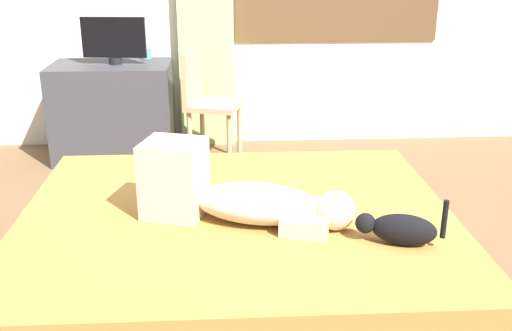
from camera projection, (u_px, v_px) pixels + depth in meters
ground_plane at (267, 289)px, 2.92m from camera, size 16.00×16.00×0.00m
bed at (237, 255)px, 2.80m from camera, size 2.02×1.72×0.44m
person_lying at (236, 195)px, 2.62m from camera, size 0.94×0.48×0.34m
cat at (399, 229)px, 2.41m from camera, size 0.35×0.19×0.21m
desk at (114, 111)px, 4.66m from camera, size 0.90×0.56×0.74m
tv_monitor at (114, 40)px, 4.47m from camera, size 0.48×0.10×0.35m
cup at (146, 54)px, 4.73m from camera, size 0.08×0.08×0.08m
chair_by_desk at (205, 98)px, 4.48m from camera, size 0.47×0.47×0.86m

